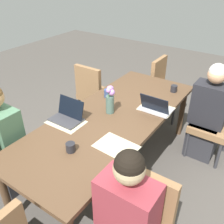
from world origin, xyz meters
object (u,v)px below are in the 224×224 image
at_px(chair_far_left_far, 214,118).
at_px(chair_head_left_right_near, 164,85).
at_px(coffee_mug_near_right, 108,93).
at_px(laptop_far_left_far, 156,108).
at_px(dining_table, 112,121).
at_px(coffee_mug_centre_left, 71,147).
at_px(flower_vase, 110,99).
at_px(person_near_left_mid, 6,145).
at_px(person_far_left_far, 207,117).
at_px(laptop_near_left_mid, 68,116).
at_px(chair_near_right_far, 94,91).
at_px(coffee_mug_near_left, 174,89).

xyz_separation_m(chair_far_left_far, chair_head_left_right_near, (-0.51, -0.87, 0.00)).
bearing_deg(coffee_mug_near_right, laptop_far_left_far, 92.08).
distance_m(dining_table, coffee_mug_centre_left, 0.67).
bearing_deg(flower_vase, person_near_left_mid, -39.27).
xyz_separation_m(person_far_left_far, chair_head_left_right_near, (-0.59, -0.81, -0.03)).
relative_size(coffee_mug_near_right, coffee_mug_centre_left, 1.17).
height_order(person_near_left_mid, laptop_near_left_mid, person_near_left_mid).
height_order(flower_vase, coffee_mug_near_right, flower_vase).
relative_size(person_far_left_far, laptop_far_left_far, 3.73).
bearing_deg(coffee_mug_near_right, flower_vase, 39.71).
height_order(laptop_far_left_far, coffee_mug_near_right, laptop_far_left_far).
bearing_deg(coffee_mug_near_right, dining_table, 41.36).
relative_size(person_near_left_mid, coffee_mug_near_right, 12.51).
relative_size(chair_far_left_far, chair_near_right_far, 1.00).
bearing_deg(laptop_far_left_far, person_far_left_far, 140.96).
distance_m(laptop_near_left_mid, coffee_mug_centre_left, 0.50).
distance_m(coffee_mug_near_right, coffee_mug_centre_left, 1.03).
xyz_separation_m(chair_near_right_far, coffee_mug_centre_left, (1.38, 0.84, 0.27)).
relative_size(chair_head_left_right_near, coffee_mug_centre_left, 11.06).
bearing_deg(laptop_near_left_mid, coffee_mug_near_left, 152.10).
bearing_deg(person_far_left_far, person_near_left_mid, -42.12).
relative_size(chair_far_left_far, laptop_far_left_far, 2.81).
bearing_deg(dining_table, chair_head_left_right_near, -178.39).
distance_m(chair_far_left_far, chair_near_right_far, 1.66).
xyz_separation_m(dining_table, chair_head_left_right_near, (-1.47, -0.04, -0.16)).
height_order(chair_head_left_right_near, laptop_far_left_far, laptop_far_left_far).
bearing_deg(flower_vase, dining_table, 49.00).
distance_m(chair_head_left_right_near, chair_near_right_far, 1.08).
relative_size(coffee_mug_near_left, coffee_mug_centre_left, 1.02).
xyz_separation_m(chair_far_left_far, chair_near_right_far, (0.24, -1.64, 0.00)).
height_order(chair_far_left_far, coffee_mug_near_right, chair_far_left_far).
bearing_deg(dining_table, chair_near_right_far, -131.35).
height_order(person_near_left_mid, laptop_far_left_far, person_near_left_mid).
height_order(dining_table, person_near_left_mid, person_near_left_mid).
xyz_separation_m(person_far_left_far, laptop_far_left_far, (0.54, -0.43, 0.25)).
distance_m(chair_far_left_far, laptop_near_left_mid, 1.74).
xyz_separation_m(person_near_left_mid, laptop_far_left_far, (-1.14, 1.08, 0.25)).
bearing_deg(laptop_far_left_far, dining_table, -43.88).
height_order(person_near_left_mid, chair_near_right_far, person_near_left_mid).
bearing_deg(chair_head_left_right_near, coffee_mug_near_left, 31.64).
bearing_deg(person_near_left_mid, laptop_near_left_mid, 139.40).
xyz_separation_m(flower_vase, coffee_mug_near_left, (-0.85, 0.37, -0.12)).
bearing_deg(person_near_left_mid, laptop_far_left_far, 136.53).
xyz_separation_m(person_far_left_far, coffee_mug_centre_left, (1.54, -0.74, 0.24)).
height_order(chair_far_left_far, person_far_left_far, person_far_left_far).
bearing_deg(coffee_mug_near_right, coffee_mug_centre_left, 17.59).
bearing_deg(laptop_far_left_far, coffee_mug_centre_left, -16.93).
relative_size(coffee_mug_near_left, coffee_mug_near_right, 0.87).
xyz_separation_m(laptop_far_left_far, coffee_mug_near_left, (-0.56, -0.03, -0.00)).
xyz_separation_m(dining_table, person_far_left_far, (-0.88, 0.77, -0.13)).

